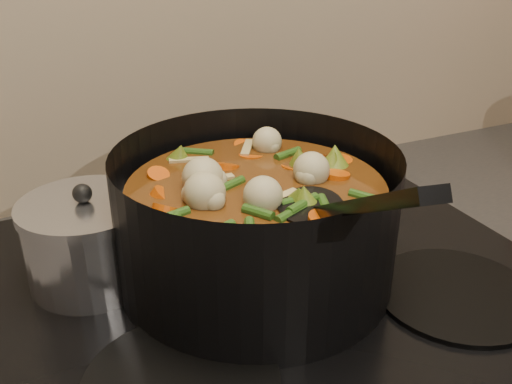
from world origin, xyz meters
name	(u,v)px	position (x,y,z in m)	size (l,w,h in m)	color
stovetop	(275,276)	(0.00, 1.93, 0.92)	(0.62, 0.54, 0.03)	black
stockpot	(256,222)	(-0.03, 1.93, 1.00)	(0.40, 0.47, 0.23)	black
saucepan	(89,241)	(-0.20, 2.00, 0.98)	(0.15, 0.15, 0.12)	silver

